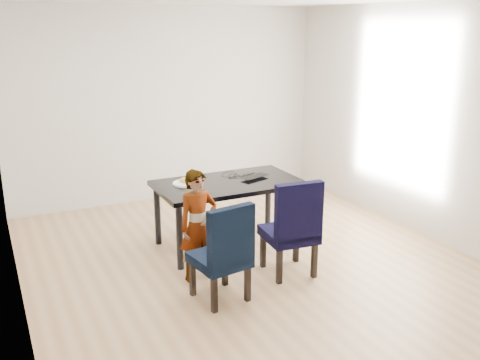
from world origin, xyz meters
name	(u,v)px	position (x,y,z in m)	size (l,w,h in m)	color
floor	(248,261)	(0.00, 0.00, -0.01)	(4.50, 5.00, 0.01)	tan
wall_back	(168,105)	(0.00, 2.50, 1.35)	(4.50, 0.01, 2.70)	silver
wall_front	(438,213)	(0.00, -2.50, 1.35)	(4.50, 0.01, 2.70)	silver
wall_left	(6,161)	(-2.25, 0.00, 1.35)	(0.01, 5.00, 2.70)	white
wall_right	(419,120)	(2.25, 0.00, 1.35)	(0.01, 5.00, 2.70)	silver
dining_table	(228,214)	(0.00, 0.50, 0.38)	(1.60, 0.90, 0.75)	black
chair_left	(219,251)	(-0.60, -0.61, 0.47)	(0.45, 0.47, 0.94)	black
chair_right	(289,226)	(0.24, -0.42, 0.50)	(0.48, 0.50, 1.01)	black
child	(198,226)	(-0.62, -0.15, 0.56)	(0.41, 0.27, 1.12)	orange
plate	(186,183)	(-0.45, 0.63, 0.76)	(0.30, 0.30, 0.02)	white
sandwich	(186,180)	(-0.45, 0.63, 0.80)	(0.16, 0.07, 0.06)	gold
laptop	(252,176)	(0.32, 0.55, 0.76)	(0.35, 0.22, 0.03)	black
cable_tangle	(235,177)	(0.15, 0.64, 0.75)	(0.14, 0.14, 0.01)	black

